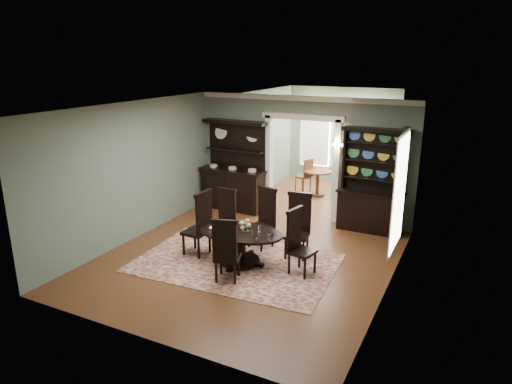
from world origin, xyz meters
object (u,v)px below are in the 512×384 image
(dining_table, at_px, (240,241))
(welsh_dresser, at_px, (372,194))
(parlor_table, at_px, (318,179))
(sideboard, at_px, (234,179))

(dining_table, height_order, welsh_dresser, welsh_dresser)
(parlor_table, bearing_deg, dining_table, -88.09)
(sideboard, relative_size, welsh_dresser, 0.98)
(sideboard, bearing_deg, dining_table, -56.53)
(welsh_dresser, height_order, parlor_table, welsh_dresser)
(dining_table, xyz_separation_m, welsh_dresser, (1.84, 2.93, 0.40))
(sideboard, height_order, parlor_table, sideboard)
(welsh_dresser, bearing_deg, parlor_table, 134.93)
(dining_table, relative_size, sideboard, 0.75)
(dining_table, bearing_deg, welsh_dresser, 55.10)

